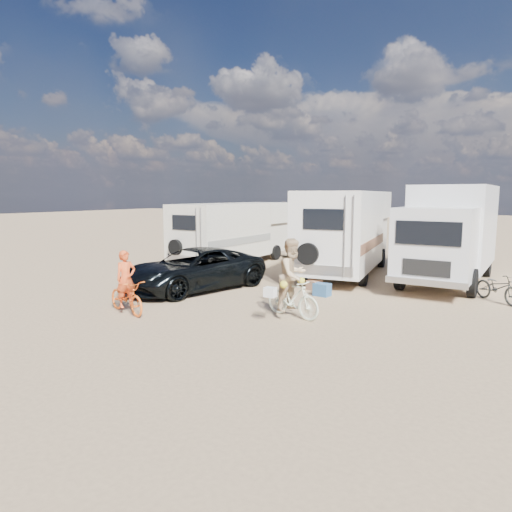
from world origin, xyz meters
The scene contains 12 objects.
ground centered at (0.00, 0.00, 0.00)m, with size 140.00×140.00×0.00m, color tan.
rv_main centered at (-0.04, 7.13, 1.66)m, with size 2.44×7.48×3.31m, color white, non-canonical shape.
rv_left centered at (-5.44, 7.14, 1.40)m, with size 2.23×7.01×2.79m, color white, non-canonical shape.
box_truck centered at (3.78, 7.17, 1.76)m, with size 2.48×7.16×3.52m, color silver, non-canonical shape.
dark_suv centered at (-3.38, 1.50, 0.70)m, with size 2.32×5.03×1.40m, color black.
bike_man centered at (-3.03, -1.85, 0.45)m, with size 0.60×1.73×0.91m, color orange.
bike_woman centered at (1.02, 0.05, 0.51)m, with size 0.48×1.71×1.03m, color silver.
rider_man centered at (-3.03, -1.85, 0.77)m, with size 0.56×0.37×1.53m, color #E34F1F.
rider_woman centered at (1.02, 0.05, 0.95)m, with size 0.92×0.72×1.89m, color tan.
bike_parked centered at (5.54, 4.69, 0.45)m, with size 0.59×1.71×0.90m, color #2A2C2A.
cooler centered at (0.71, 2.81, 0.20)m, with size 0.50×0.36×0.40m, color #2D5988.
crate centered at (0.12, 3.55, 0.16)m, with size 0.41×0.41×0.33m, color #9D7155.
Camera 1 is at (6.11, -10.42, 3.18)m, focal length 31.96 mm.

